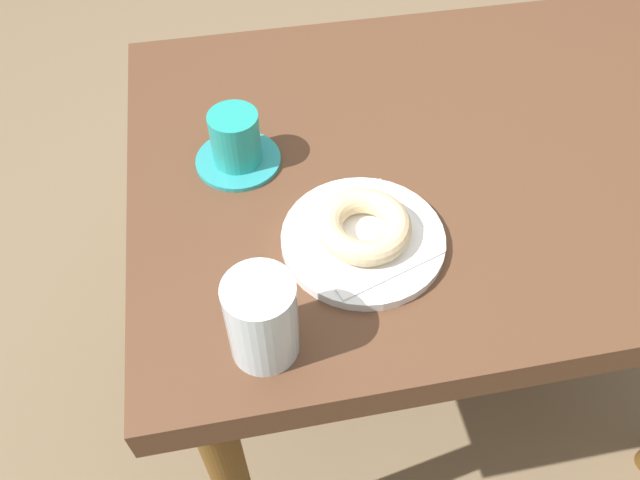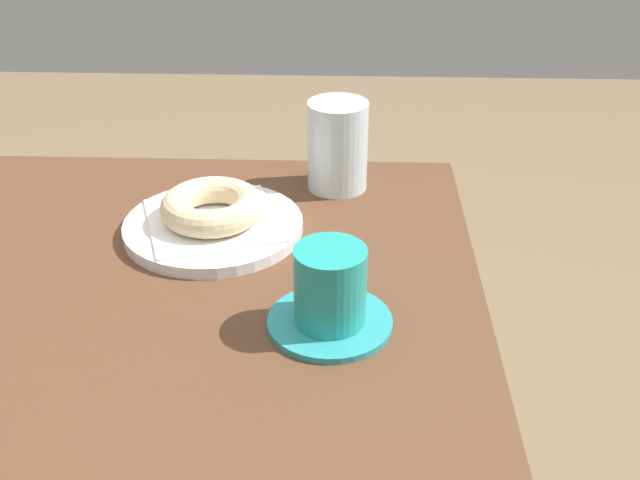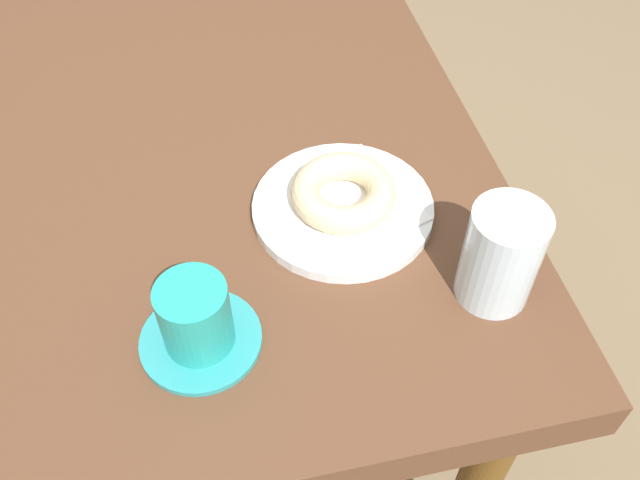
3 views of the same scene
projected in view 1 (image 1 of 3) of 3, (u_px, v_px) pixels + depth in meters
The scene contains 7 objects.
ground_plane at pixel (418, 375), 1.49m from camera, with size 6.00×6.00×0.00m, color #7C664A.
table at pixel (468, 188), 0.99m from camera, with size 1.02×0.71×0.74m.
plate_sugar_ring at pixel (363, 239), 0.79m from camera, with size 0.21×0.21×0.01m, color white.
napkin_sugar_ring at pixel (363, 235), 0.78m from camera, with size 0.15×0.15×0.00m, color white.
donut_sugar_ring at pixel (364, 226), 0.77m from camera, with size 0.12×0.12×0.03m, color beige.
water_glass at pixel (262, 319), 0.66m from camera, with size 0.08×0.08×0.11m, color silver.
coffee_cup at pixel (236, 142), 0.86m from camera, with size 0.12×0.12×0.08m.
Camera 1 is at (0.36, 0.63, 1.36)m, focal length 34.87 mm.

